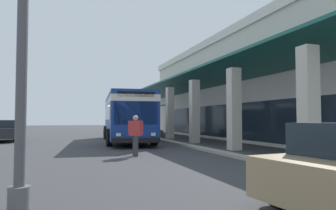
{
  "coord_description": "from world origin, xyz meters",
  "views": [
    {
      "loc": [
        22.5,
        -2.76,
        1.53
      ],
      "look_at": [
        3.89,
        3.4,
        2.43
      ],
      "focal_mm": 33.25,
      "sensor_mm": 36.0,
      "label": 1
    }
  ],
  "objects": [
    {
      "name": "potted_palm",
      "position": [
        -3.45,
        4.85,
        0.76
      ],
      "size": [
        1.85,
        1.81,
        2.94
      ],
      "color": "brown",
      "rests_on": "ground"
    },
    {
      "name": "plaza_building",
      "position": [
        1.31,
        13.42,
        4.02
      ],
      "size": [
        30.33,
        13.99,
        8.04
      ],
      "color": "beige",
      "rests_on": "ground"
    },
    {
      "name": "transit_bus",
      "position": [
        1.29,
        1.23,
        1.85
      ],
      "size": [
        11.4,
        3.61,
        3.34
      ],
      "color": "navy",
      "rests_on": "ground"
    },
    {
      "name": "pedestrian",
      "position": [
        9.76,
        0.03,
        0.95
      ],
      "size": [
        0.5,
        0.55,
        1.7
      ],
      "color": "#38383D",
      "rests_on": "ground"
    },
    {
      "name": "ground",
      "position": [
        0.0,
        8.0,
        0.0
      ],
      "size": [
        120.0,
        120.0,
        0.0
      ],
      "primitive_type": "plane",
      "color": "#38383A"
    },
    {
      "name": "parked_sedan_charcoal",
      "position": [
        -1.56,
        -6.79,
        0.75
      ],
      "size": [
        4.47,
        2.13,
        1.47
      ],
      "color": "#232328",
      "rests_on": "ground"
    },
    {
      "name": "curb_strip",
      "position": [
        1.31,
        3.79,
        0.06
      ],
      "size": [
        36.04,
        0.5,
        0.12
      ],
      "primitive_type": "cube",
      "color": "#9E998E",
      "rests_on": "ground"
    }
  ]
}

